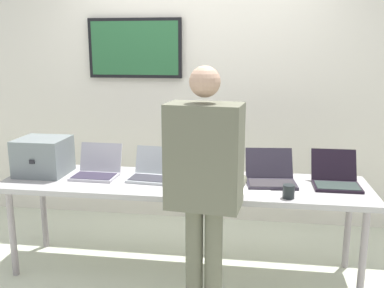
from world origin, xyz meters
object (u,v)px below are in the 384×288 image
Objects in this scene: laptop_station_0 at (97,169)px; person at (205,175)px; workbench at (183,188)px; laptop_station_4 at (336,178)px; laptop_station_2 at (209,173)px; coffee_mug at (289,191)px; equipment_box at (43,156)px; laptop_station_1 at (153,172)px; laptop_station_3 at (270,176)px.

laptop_station_0 is 1.17m from person.
laptop_station_4 is at bearing 4.48° from workbench.
workbench is 0.23m from laptop_station_2.
coffee_mug is at bearing -18.05° from workbench.
workbench is 1.16m from equipment_box.
workbench is 30.06× the size of coffee_mug.
equipment_box reaches higher than laptop_station_2.
laptop_station_4 is (1.38, 0.03, 0.00)m from laptop_station_1.
laptop_station_3 is at bearing 1.58° from laptop_station_1.
workbench is 6.99× the size of laptop_station_3.
coffee_mug is at bearing 34.98° from person.
coffee_mug is (1.01, -0.31, -0.01)m from laptop_station_1.
laptop_station_4 is at bearing 1.26° from laptop_station_1.
equipment_box is at bearing 154.00° from person.
laptop_station_1 is 0.86m from person.
workbench is at bearing -160.38° from laptop_station_2.
laptop_station_3 is at bearing 1.75° from laptop_station_2.
laptop_station_1 is 0.44m from laptop_station_2.
laptop_station_0 is 0.97× the size of laptop_station_4.
laptop_station_2 is 0.66m from coffee_mug.
laptop_station_4 is at bearing 0.65° from laptop_station_3.
person is at bearing -54.56° from laptop_station_1.
equipment_box is 1.06× the size of laptop_station_4.
laptop_station_0 is at bearing -179.67° from laptop_station_1.
laptop_station_0 is 0.21× the size of person.
equipment_box is 0.90m from laptop_station_1.
laptop_station_1 is 0.91× the size of laptop_station_3.
laptop_station_2 is at bearing 0.86° from laptop_station_0.
laptop_station_0 is 1.83m from laptop_station_4.
laptop_station_1 reaches higher than workbench.
laptop_station_4 is (1.83, 0.03, -0.00)m from laptop_station_0.
laptop_station_0 is 3.80× the size of coffee_mug.
laptop_station_3 is (0.46, 0.01, -0.00)m from laptop_station_2.
laptop_station_3 is 4.30× the size of coffee_mug.
laptop_station_1 reaches higher than coffee_mug.
equipment_box is 1.94m from coffee_mug.
laptop_station_2 is 1.02× the size of laptop_station_3.
laptop_station_4 reaches higher than laptop_station_3.
laptop_station_1 is 3.92× the size of coffee_mug.
workbench is at bearing -2.64° from equipment_box.
workbench is 0.27m from laptop_station_1.
laptop_station_4 reaches higher than laptop_station_1.
coffee_mug is (0.11, -0.33, -0.01)m from laptop_station_3.
person is (0.04, -0.69, 0.19)m from laptop_station_2.
equipment_box is at bearing 171.00° from coffee_mug.
laptop_station_3 is at bearing 108.36° from coffee_mug.
laptop_station_3 is at bearing 7.22° from workbench.
coffee_mug is (0.53, 0.37, -0.20)m from person.
person is (0.24, -0.62, 0.30)m from workbench.
person reaches higher than workbench.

